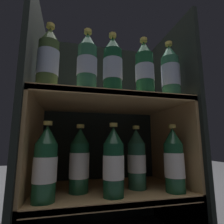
% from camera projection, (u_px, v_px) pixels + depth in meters
% --- Properties ---
extents(fridge_back_wall, '(0.68, 0.02, 0.99)m').
position_uv_depth(fridge_back_wall, '(101.00, 127.00, 1.01)').
color(fridge_back_wall, black).
rests_on(fridge_back_wall, ground_plane).
extents(fridge_side_left, '(0.02, 0.44, 0.99)m').
position_uv_depth(fridge_side_left, '(31.00, 120.00, 0.73)').
color(fridge_side_left, black).
rests_on(fridge_side_left, ground_plane).
extents(fridge_side_right, '(0.02, 0.44, 0.99)m').
position_uv_depth(fridge_side_right, '(173.00, 124.00, 0.88)').
color(fridge_side_right, black).
rests_on(fridge_side_right, ground_plane).
extents(shelf_lower, '(0.64, 0.40, 0.21)m').
position_uv_depth(shelf_lower, '(109.00, 198.00, 0.74)').
color(shelf_lower, tan).
rests_on(shelf_lower, ground_plane).
extents(shelf_upper, '(0.64, 0.40, 0.59)m').
position_uv_depth(shelf_upper, '(109.00, 137.00, 0.79)').
color(shelf_upper, tan).
rests_on(shelf_upper, ground_plane).
extents(bottle_upper_front_0, '(0.08, 0.08, 0.27)m').
position_uv_depth(bottle_upper_front_0, '(48.00, 60.00, 0.65)').
color(bottle_upper_front_0, '#384C28').
rests_on(bottle_upper_front_0, shelf_upper).
extents(bottle_upper_front_1, '(0.08, 0.08, 0.27)m').
position_uv_depth(bottle_upper_front_1, '(87.00, 64.00, 0.69)').
color(bottle_upper_front_1, '#285B42').
rests_on(bottle_upper_front_1, shelf_upper).
extents(bottle_upper_front_2, '(0.08, 0.08, 0.27)m').
position_uv_depth(bottle_upper_front_2, '(113.00, 67.00, 0.71)').
color(bottle_upper_front_2, '#144228').
rests_on(bottle_upper_front_2, shelf_upper).
extents(bottle_upper_front_3, '(0.08, 0.08, 0.27)m').
position_uv_depth(bottle_upper_front_3, '(145.00, 70.00, 0.75)').
color(bottle_upper_front_3, '#194C2D').
rests_on(bottle_upper_front_3, shelf_upper).
extents(bottle_upper_front_4, '(0.08, 0.08, 0.27)m').
position_uv_depth(bottle_upper_front_4, '(170.00, 73.00, 0.78)').
color(bottle_upper_front_4, '#285B42').
rests_on(bottle_upper_front_4, shelf_upper).
extents(bottle_lower_front_0, '(0.08, 0.08, 0.27)m').
position_uv_depth(bottle_lower_front_0, '(45.00, 164.00, 0.59)').
color(bottle_lower_front_0, '#194C2D').
rests_on(bottle_lower_front_0, shelf_lower).
extents(bottle_lower_front_1, '(0.08, 0.08, 0.27)m').
position_uv_depth(bottle_lower_front_1, '(114.00, 163.00, 0.65)').
color(bottle_lower_front_1, '#144228').
rests_on(bottle_lower_front_1, shelf_lower).
extents(bottle_lower_front_2, '(0.08, 0.08, 0.27)m').
position_uv_depth(bottle_lower_front_2, '(174.00, 161.00, 0.71)').
color(bottle_lower_front_2, '#194C2D').
rests_on(bottle_lower_front_2, shelf_lower).
extents(bottle_lower_back_0, '(0.08, 0.08, 0.27)m').
position_uv_depth(bottle_lower_back_0, '(79.00, 161.00, 0.70)').
color(bottle_lower_back_0, '#194C2D').
rests_on(bottle_lower_back_0, shelf_lower).
extents(bottle_lower_back_1, '(0.08, 0.08, 0.27)m').
position_uv_depth(bottle_lower_back_1, '(137.00, 160.00, 0.76)').
color(bottle_lower_back_1, '#285B42').
rests_on(bottle_lower_back_1, shelf_lower).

